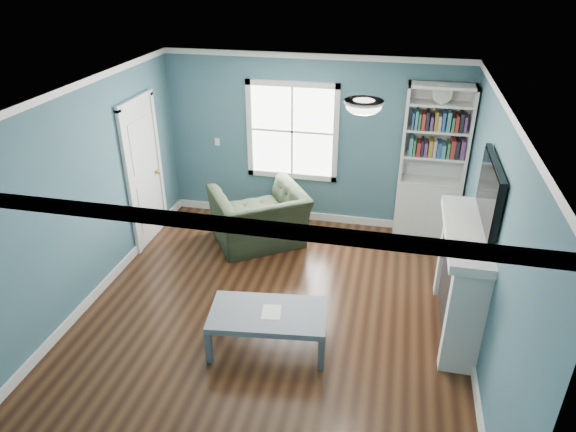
# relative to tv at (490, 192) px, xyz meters

# --- Properties ---
(floor) EXTENTS (5.00, 5.00, 0.00)m
(floor) POSITION_rel_tv_xyz_m (-2.20, -0.20, -1.72)
(floor) COLOR black
(floor) RESTS_ON ground
(room_walls) EXTENTS (5.00, 5.00, 5.00)m
(room_walls) POSITION_rel_tv_xyz_m (-2.20, -0.20, -0.14)
(room_walls) COLOR #355F6D
(room_walls) RESTS_ON ground
(trim) EXTENTS (4.50, 5.00, 2.60)m
(trim) POSITION_rel_tv_xyz_m (-2.20, -0.20, -0.49)
(trim) COLOR white
(trim) RESTS_ON ground
(window) EXTENTS (1.40, 0.06, 1.50)m
(window) POSITION_rel_tv_xyz_m (-2.50, 2.29, -0.27)
(window) COLOR white
(window) RESTS_ON room_walls
(bookshelf) EXTENTS (0.90, 0.35, 2.31)m
(bookshelf) POSITION_rel_tv_xyz_m (-0.43, 2.10, -0.80)
(bookshelf) COLOR silver
(bookshelf) RESTS_ON ground
(fireplace) EXTENTS (0.44, 1.58, 1.30)m
(fireplace) POSITION_rel_tv_xyz_m (-0.12, 0.00, -1.09)
(fireplace) COLOR black
(fireplace) RESTS_ON ground
(tv) EXTENTS (0.06, 1.10, 0.65)m
(tv) POSITION_rel_tv_xyz_m (0.00, 0.00, 0.00)
(tv) COLOR black
(tv) RESTS_ON fireplace
(door) EXTENTS (0.12, 0.98, 2.17)m
(door) POSITION_rel_tv_xyz_m (-4.42, 1.20, -0.65)
(door) COLOR silver
(door) RESTS_ON ground
(ceiling_fixture) EXTENTS (0.38, 0.38, 0.15)m
(ceiling_fixture) POSITION_rel_tv_xyz_m (-1.30, -0.10, 0.82)
(ceiling_fixture) COLOR white
(ceiling_fixture) RESTS_ON room_walls
(light_switch) EXTENTS (0.08, 0.01, 0.12)m
(light_switch) POSITION_rel_tv_xyz_m (-3.70, 2.28, -0.52)
(light_switch) COLOR white
(light_switch) RESTS_ON room_walls
(recliner) EXTENTS (1.50, 1.38, 1.10)m
(recliner) POSITION_rel_tv_xyz_m (-2.80, 1.40, -1.17)
(recliner) COLOR black
(recliner) RESTS_ON ground
(coffee_table) EXTENTS (1.31, 0.82, 0.45)m
(coffee_table) POSITION_rel_tv_xyz_m (-2.11, -0.75, -1.33)
(coffee_table) COLOR #4D545C
(coffee_table) RESTS_ON ground
(paper_sheet) EXTENTS (0.24, 0.28, 0.00)m
(paper_sheet) POSITION_rel_tv_xyz_m (-2.08, -0.74, -1.27)
(paper_sheet) COLOR white
(paper_sheet) RESTS_ON coffee_table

